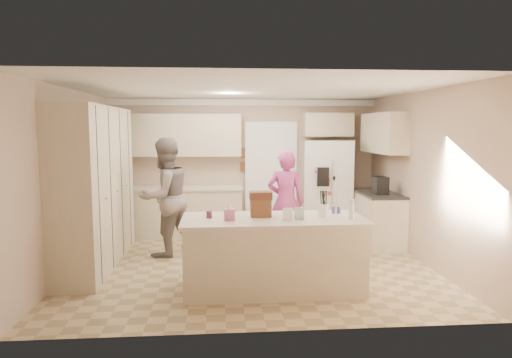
{
  "coord_description": "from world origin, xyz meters",
  "views": [
    {
      "loc": [
        -0.47,
        -6.67,
        2.05
      ],
      "look_at": [
        0.1,
        0.35,
        1.25
      ],
      "focal_mm": 32.0,
      "sensor_mm": 36.0,
      "label": 1
    }
  ],
  "objects": [
    {
      "name": "fridge_magnets",
      "position": [
        1.64,
        1.48,
        0.9
      ],
      "size": [
        0.76,
        0.02,
        1.44
      ],
      "primitive_type": null,
      "color": "tan",
      "rests_on": "refrigerator"
    },
    {
      "name": "fridge_handle_r",
      "position": [
        1.69,
        1.47,
        1.05
      ],
      "size": [
        0.02,
        0.02,
        0.85
      ],
      "primitive_type": "cylinder",
      "color": "silver",
      "rests_on": "refrigerator"
    },
    {
      "name": "tissue_box",
      "position": [
        -0.35,
        -1.2,
        1.0
      ],
      "size": [
        0.13,
        0.13,
        0.14
      ],
      "primitive_type": "cube",
      "color": "#CA699F",
      "rests_on": "island_top"
    },
    {
      "name": "teen_boy",
      "position": [
        -1.34,
        0.62,
        0.94
      ],
      "size": [
        1.16,
        1.15,
        1.89
      ],
      "primitive_type": "imported",
      "rotation": [
        0.0,
        0.0,
        3.91
      ],
      "color": "gray",
      "rests_on": "floor"
    },
    {
      "name": "wall_back",
      "position": [
        0.0,
        2.31,
        1.3
      ],
      "size": [
        5.2,
        0.02,
        2.6
      ],
      "primitive_type": "cube",
      "color": "tan",
      "rests_on": "ground"
    },
    {
      "name": "fridge_dispenser",
      "position": [
        1.42,
        1.48,
        1.15
      ],
      "size": [
        0.22,
        0.03,
        0.35
      ],
      "primitive_type": "cube",
      "color": "black",
      "rests_on": "refrigerator"
    },
    {
      "name": "right_countertop",
      "position": [
        2.29,
        1.0,
        0.9
      ],
      "size": [
        0.63,
        1.24,
        0.04
      ],
      "primitive_type": "cube",
      "color": "#2D2B28",
      "rests_on": "right_base_cab"
    },
    {
      "name": "island_base",
      "position": [
        0.2,
        -1.1,
        0.44
      ],
      "size": [
        2.2,
        0.9,
        0.88
      ],
      "primitive_type": "cube",
      "color": "beige",
      "rests_on": "floor"
    },
    {
      "name": "wall_frame_upper",
      "position": [
        0.02,
        2.27,
        1.55
      ],
      "size": [
        0.15,
        0.02,
        0.2
      ],
      "primitive_type": "cube",
      "color": "brown",
      "rests_on": "wall_back"
    },
    {
      "name": "doorway_opening",
      "position": [
        0.55,
        2.28,
        1.05
      ],
      "size": [
        0.9,
        0.06,
        2.1
      ],
      "primitive_type": "cube",
      "color": "black",
      "rests_on": "floor"
    },
    {
      "name": "jam_jar",
      "position": [
        -0.6,
        -1.05,
        0.97
      ],
      "size": [
        0.07,
        0.07,
        0.09
      ],
      "primitive_type": "cylinder",
      "color": "#59263F",
      "rests_on": "island_top"
    },
    {
      "name": "refrigerator",
      "position": [
        1.64,
        1.84,
        0.9
      ],
      "size": [
        1.07,
        0.93,
        1.8
      ],
      "primitive_type": "cube",
      "rotation": [
        0.0,
        0.0,
        -0.3
      ],
      "color": "white",
      "rests_on": "floor"
    },
    {
      "name": "wall_front",
      "position": [
        0.0,
        -2.31,
        1.3
      ],
      "size": [
        5.2,
        0.02,
        2.6
      ],
      "primitive_type": "cube",
      "color": "tan",
      "rests_on": "ground"
    },
    {
      "name": "ceiling",
      "position": [
        0.0,
        0.0,
        2.61
      ],
      "size": [
        5.2,
        4.6,
        0.02
      ],
      "primitive_type": "cube",
      "color": "white",
      "rests_on": "wall_back"
    },
    {
      "name": "right_base_cab",
      "position": [
        2.3,
        1.0,
        0.44
      ],
      "size": [
        0.6,
        1.2,
        0.88
      ],
      "primitive_type": "cube",
      "color": "beige",
      "rests_on": "floor"
    },
    {
      "name": "back_countertop",
      "position": [
        -1.15,
        1.99,
        0.9
      ],
      "size": [
        2.24,
        0.63,
        0.04
      ],
      "primitive_type": "cube",
      "color": "beige",
      "rests_on": "back_base_cab"
    },
    {
      "name": "right_upper_cab",
      "position": [
        2.43,
        1.2,
        1.95
      ],
      "size": [
        0.35,
        1.5,
        0.7
      ],
      "primitive_type": "cube",
      "color": "beige",
      "rests_on": "wall_right"
    },
    {
      "name": "coffee_maker",
      "position": [
        2.25,
        0.8,
        1.07
      ],
      "size": [
        0.22,
        0.28,
        0.3
      ],
      "primitive_type": "cube",
      "color": "black",
      "rests_on": "right_countertop"
    },
    {
      "name": "water_bottle",
      "position": [
        1.15,
        -1.25,
        1.04
      ],
      "size": [
        0.07,
        0.07,
        0.24
      ],
      "primitive_type": "cylinder",
      "color": "silver",
      "rests_on": "island_top"
    },
    {
      "name": "fridge_handle_l",
      "position": [
        1.59,
        1.47,
        1.05
      ],
      "size": [
        0.02,
        0.02,
        0.85
      ],
      "primitive_type": "cylinder",
      "color": "silver",
      "rests_on": "refrigerator"
    },
    {
      "name": "wall_frame_lower",
      "position": [
        0.02,
        2.27,
        1.28
      ],
      "size": [
        0.15,
        0.02,
        0.2
      ],
      "primitive_type": "cube",
      "color": "brown",
      "rests_on": "wall_back"
    },
    {
      "name": "fridge_seam",
      "position": [
        1.64,
        1.49,
        0.9
      ],
      "size": [
        0.02,
        0.02,
        1.78
      ],
      "primitive_type": "cube",
      "color": "gray",
      "rests_on": "refrigerator"
    },
    {
      "name": "shaker_salt",
      "position": [
        1.02,
        -0.88,
        0.97
      ],
      "size": [
        0.05,
        0.05,
        0.09
      ],
      "primitive_type": "cylinder",
      "color": "#404A95",
      "rests_on": "island_top"
    },
    {
      "name": "over_fridge_cab",
      "position": [
        1.65,
        2.12,
        2.1
      ],
      "size": [
        0.95,
        0.35,
        0.45
      ],
      "primitive_type": "cube",
      "color": "beige",
      "rests_on": "wall_back"
    },
    {
      "name": "teen_girl",
      "position": [
        0.62,
        0.67,
        0.84
      ],
      "size": [
        0.68,
        0.52,
        1.67
      ],
      "primitive_type": "imported",
      "rotation": [
        0.0,
        0.0,
        2.93
      ],
      "color": "#C645AA",
      "rests_on": "floor"
    },
    {
      "name": "crown_back",
      "position": [
        0.0,
        2.26,
        2.53
      ],
      "size": [
        5.2,
        0.08,
        0.12
      ],
      "primitive_type": "cube",
      "color": "white",
      "rests_on": "wall_back"
    },
    {
      "name": "pantry_bank",
      "position": [
        -2.3,
        0.2,
        1.18
      ],
      "size": [
        0.6,
        2.6,
        2.35
      ],
      "primitive_type": "cube",
      "color": "beige",
      "rests_on": "floor"
    },
    {
      "name": "back_base_cab",
      "position": [
        -1.15,
        2.0,
        0.44
      ],
      "size": [
        2.2,
        0.6,
        0.88
      ],
      "primitive_type": "cube",
      "color": "beige",
      "rests_on": "floor"
    },
    {
      "name": "shaker_pepper",
      "position": [
        1.09,
        -0.88,
        0.97
      ],
      "size": [
        0.05,
        0.05,
        0.09
      ],
      "primitive_type": "cylinder",
      "color": "#404A95",
      "rests_on": "island_top"
    },
    {
      "name": "utensil_crock",
      "position": [
        0.85,
        -1.05,
        1.0
      ],
      "size": [
        0.13,
        0.13,
        0.15
      ],
      "primitive_type": "cylinder",
      "color": "white",
      "rests_on": "island_top"
    },
    {
      "name": "wall_right",
      "position": [
        2.61,
        0.0,
        1.3
      ],
      "size": [
        0.02,
        4.6,
        2.6
      ],
      "primitive_type": "cube",
      "color": "tan",
      "rests_on": "ground"
    },
    {
      "name": "greeting_card_b",
      "position": [
        0.5,
        -1.25,
        1.01
      ],
      "size": [
        0.12,
        0.05,
        0.16
      ],
      "primitive_type": "cube",
      "rotation": [
        0.15,
        0.0,
        -0.1
      ],
      "color": "silver",
      "rests_on": "island_top"
    },
    {
      "name": "back_upper_cab",
      "position": [
        -1.15,
        2.12,
        1.9
      ],
      "size": [
        2.2,
        0.35,
        0.8
      ],
      "primitive_type": "cube",
      "color": "beige",
      "rests_on": "wall_back"
    },
    {
      "name": "greeting_card_a",
      "position": [
        0.35,
        -1.3,
        1.01
      ],
      "size": [
        0.12,
        0.06,
        0.16
      ],
      "primitive_type": "cube",
      "rotation": [
        0.15,
        0.0,
        0.2
      ],
      "color": "white",
      "rests_on": "island_top"
    },
    {
      "name": "island_top",
      "position": [
        0.2,
        -1.1,
        0.9
      ],
      "size": [
        2.28,
        0.96,
        0.05
      ],
      "primitive_type": "cube",
      "color": "beige",
      "rests_on": "island_base"
    },
    {
      "name": "dollhouse_roof",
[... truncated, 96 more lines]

